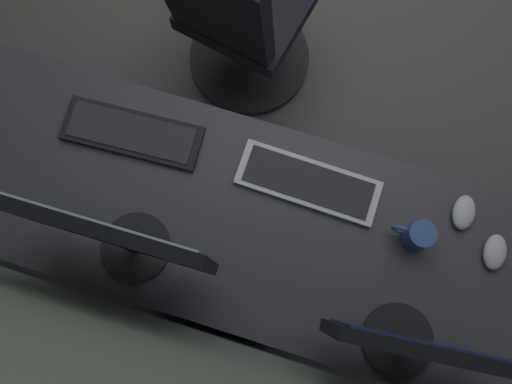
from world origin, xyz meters
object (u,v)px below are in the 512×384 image
object	(u,v)px
monitor_primary	(111,236)
office_chair	(238,21)
monitor_secondary	(426,348)
mouse_spare	(495,252)
keyboard_spare	(132,133)
mouse_main	(464,212)
coffee_mug	(417,235)
drawer_pedestal	(244,243)
keyboard_main	(308,183)

from	to	relation	value
monitor_primary	office_chair	xyz separation A→B (m)	(-0.00, -0.93, -0.53)
monitor_secondary	mouse_spare	distance (m)	0.43
keyboard_spare	mouse_spare	world-z (taller)	mouse_spare
keyboard_spare	mouse_main	bearing A→B (deg)	-176.81
monitor_secondary	coffee_mug	xyz separation A→B (m)	(0.03, -0.29, -0.18)
drawer_pedestal	keyboard_main	xyz separation A→B (m)	(-0.15, -0.19, 0.39)
monitor_primary	coffee_mug	bearing A→B (deg)	-160.89
monitor_secondary	mouse_spare	size ratio (longest dim) A/B	4.46
monitor_primary	mouse_main	world-z (taller)	monitor_primary
coffee_mug	office_chair	distance (m)	1.05
monitor_secondary	office_chair	size ratio (longest dim) A/B	0.48
drawer_pedestal	keyboard_spare	size ratio (longest dim) A/B	1.63
keyboard_main	mouse_main	size ratio (longest dim) A/B	4.07
drawer_pedestal	coffee_mug	size ratio (longest dim) A/B	5.92
monitor_secondary	coffee_mug	size ratio (longest dim) A/B	3.96
drawer_pedestal	keyboard_spare	distance (m)	0.59
keyboard_main	mouse_main	xyz separation A→B (m)	(-0.45, -0.05, 0.01)
monitor_primary	office_chair	bearing A→B (deg)	-90.21
keyboard_spare	mouse_spare	xyz separation A→B (m)	(-1.11, 0.03, 0.01)
drawer_pedestal	mouse_main	bearing A→B (deg)	-158.52
drawer_pedestal	keyboard_main	distance (m)	0.46
coffee_mug	mouse_spare	bearing A→B (deg)	-174.00
monitor_primary	keyboard_main	size ratio (longest dim) A/B	1.20
keyboard_spare	monitor_primary	bearing A→B (deg)	112.14
keyboard_spare	monitor_secondary	bearing A→B (deg)	159.35
monitor_primary	keyboard_main	distance (m)	0.59
monitor_primary	keyboard_main	xyz separation A→B (m)	(-0.42, -0.32, -0.24)
monitor_secondary	mouse_spare	bearing A→B (deg)	-123.29
office_chair	keyboard_spare	bearing A→B (deg)	77.83
monitor_primary	keyboard_main	bearing A→B (deg)	-142.37
keyboard_main	coffee_mug	size ratio (longest dim) A/B	3.61
drawer_pedestal	monitor_primary	distance (m)	0.71
keyboard_spare	office_chair	distance (m)	0.69
monitor_secondary	coffee_mug	distance (m)	0.34
monitor_primary	monitor_secondary	bearing A→B (deg)	178.02
monitor_secondary	keyboard_main	size ratio (longest dim) A/B	1.10
keyboard_spare	coffee_mug	distance (m)	0.88
monitor_primary	mouse_spare	distance (m)	1.05
monitor_secondary	office_chair	world-z (taller)	monitor_secondary
drawer_pedestal	mouse_spare	xyz separation A→B (m)	(-0.71, -0.15, 0.40)
office_chair	mouse_main	bearing A→B (deg)	147.56
drawer_pedestal	coffee_mug	bearing A→B (deg)	-165.17
monitor_secondary	mouse_spare	xyz separation A→B (m)	(-0.20, -0.31, -0.21)
mouse_main	mouse_spare	world-z (taller)	same
drawer_pedestal	monitor_primary	world-z (taller)	monitor_primary
monitor_primary	office_chair	size ratio (longest dim) A/B	0.52
coffee_mug	monitor_secondary	bearing A→B (deg)	95.37
mouse_main	office_chair	world-z (taller)	office_chair
keyboard_main	keyboard_spare	bearing A→B (deg)	0.99
monitor_secondary	mouse_main	distance (m)	0.46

